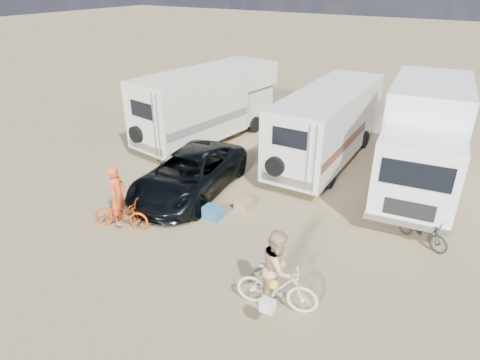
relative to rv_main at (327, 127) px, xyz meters
The scene contains 12 objects.
ground 7.50m from the rv_main, 92.54° to the right, with size 140.00×140.00×0.00m, color #947E58.
rv_main is the anchor object (origin of this frame).
rv_left 5.35m from the rv_main, behind, with size 2.32×6.85×3.05m, color white, non-canonical shape.
box_truck 3.64m from the rv_main, 13.09° to the right, with size 2.39×6.56×3.56m, color white, non-canonical shape.
dark_suv 5.73m from the rv_main, 120.09° to the right, with size 2.33×5.06×1.41m, color black.
bike_man 8.40m from the rv_main, 112.61° to the right, with size 0.59×1.68×0.88m, color #C03B08.
bike_woman 8.54m from the rv_main, 75.40° to the right, with size 0.52×1.85×1.11m, color beige.
rider_man 8.36m from the rv_main, 112.61° to the right, with size 0.64×0.42×1.76m, color #EB4F21.
rider_woman 8.51m from the rv_main, 75.40° to the right, with size 0.89×0.69×1.82m, color tan.
bike_parked 5.96m from the rv_main, 41.88° to the right, with size 0.55×1.57×0.83m, color #232523.
cooler 6.18m from the rv_main, 101.60° to the right, with size 0.52×0.38×0.42m, color #2C618B.
crate 5.13m from the rv_main, 98.36° to the right, with size 0.46×0.46×0.37m, color #95754E.
Camera 1 is at (5.53, -7.28, 6.68)m, focal length 31.20 mm.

